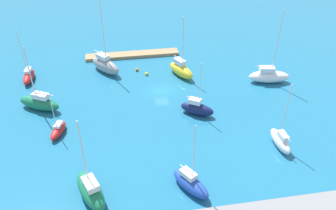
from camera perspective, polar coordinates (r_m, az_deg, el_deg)
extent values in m
plane|color=#1E668C|center=(64.23, -1.06, 2.43)|extent=(160.00, 160.00, 0.00)
cube|color=#997A56|center=(77.68, -5.99, 8.41)|extent=(20.77, 2.85, 0.69)
ellipsoid|color=red|center=(55.74, -17.99, -4.12)|extent=(2.88, 4.85, 1.39)
cube|color=silver|center=(55.48, -18.00, -3.16)|extent=(1.39, 1.86, 0.41)
cylinder|color=silver|center=(53.66, -18.70, -1.42)|extent=(0.11, 0.11, 5.37)
cylinder|color=silver|center=(55.45, -17.96, -2.71)|extent=(0.61, 1.64, 0.09)
ellipsoid|color=#19724C|center=(44.19, -12.88, -13.89)|extent=(4.92, 7.43, 2.74)
cube|color=silver|center=(42.52, -12.91, -12.76)|extent=(2.31, 2.90, 0.84)
cylinder|color=silver|center=(40.34, -14.12, -7.85)|extent=(0.17, 0.17, 9.14)
cylinder|color=silver|center=(41.89, -12.84, -12.52)|extent=(1.08, 2.38, 0.14)
ellipsoid|color=white|center=(53.23, 18.33, -5.77)|extent=(1.71, 5.59, 2.06)
cube|color=silver|center=(52.11, 18.81, -4.90)|extent=(0.99, 2.02, 0.70)
cylinder|color=silver|center=(50.38, 19.24, -0.91)|extent=(0.13, 0.13, 8.52)
cylinder|color=silver|center=(51.44, 19.18, -4.83)|extent=(0.17, 2.55, 0.11)
ellipsoid|color=#141E4C|center=(57.41, 4.91, -0.68)|extent=(5.92, 4.73, 2.10)
cube|color=silver|center=(56.70, 4.55, 0.65)|extent=(2.38, 2.10, 0.86)
cylinder|color=silver|center=(54.77, 5.44, 3.40)|extent=(0.14, 0.14, 7.51)
cylinder|color=silver|center=(56.50, 4.16, 1.24)|extent=(2.06, 1.36, 0.11)
ellipsoid|color=#2347B2|center=(44.49, 3.82, -13.09)|extent=(4.92, 6.25, 2.05)
cube|color=silver|center=(43.73, 3.44, -11.51)|extent=(2.19, 2.51, 0.70)
cylinder|color=silver|center=(40.65, 4.40, -8.24)|extent=(0.15, 0.15, 8.49)
cylinder|color=silver|center=(43.55, 3.13, -10.80)|extent=(1.30, 2.02, 0.12)
ellipsoid|color=yellow|center=(68.69, 2.23, 5.83)|extent=(5.05, 7.26, 2.48)
cube|color=silver|center=(68.29, 1.97, 7.29)|extent=(2.30, 2.85, 0.98)
cylinder|color=silver|center=(65.73, 2.53, 10.53)|extent=(0.17, 0.17, 10.02)
cylinder|color=silver|center=(68.35, 1.74, 7.92)|extent=(1.33, 2.57, 0.13)
ellipsoid|color=gray|center=(71.13, -10.45, 6.52)|extent=(6.74, 7.73, 2.94)
cube|color=silver|center=(70.77, -10.93, 8.03)|extent=(2.88, 3.14, 0.85)
cylinder|color=silver|center=(67.69, -10.92, 12.27)|extent=(0.19, 0.19, 12.63)
cylinder|color=silver|center=(71.18, -11.42, 8.65)|extent=(2.46, 3.13, 0.15)
ellipsoid|color=red|center=(72.55, -22.37, 4.43)|extent=(1.98, 5.91, 1.75)
cube|color=silver|center=(72.44, -22.49, 5.41)|extent=(1.14, 2.14, 0.58)
cylinder|color=silver|center=(70.12, -23.32, 7.98)|extent=(0.14, 0.14, 8.59)
cylinder|color=silver|center=(72.49, -22.52, 5.82)|extent=(0.19, 2.09, 0.11)
ellipsoid|color=#19724C|center=(62.47, -20.82, 0.27)|extent=(7.87, 5.67, 2.39)
cube|color=silver|center=(61.28, -20.67, 1.44)|extent=(3.09, 2.53, 0.88)
cylinder|color=silver|center=(59.90, -22.22, 5.00)|extent=(0.18, 0.18, 9.31)
cylinder|color=silver|center=(60.47, -20.12, 1.77)|extent=(3.38, 1.90, 0.15)
ellipsoid|color=white|center=(69.37, 16.61, 4.59)|extent=(8.18, 3.93, 2.36)
cube|color=silver|center=(68.44, 16.33, 5.80)|extent=(3.05, 2.06, 0.92)
cylinder|color=silver|center=(66.43, 17.95, 10.03)|extent=(0.19, 0.19, 12.13)
cylinder|color=silver|center=(68.00, 15.92, 6.26)|extent=(3.22, 0.66, 0.15)
sphere|color=orange|center=(71.20, -5.24, 5.95)|extent=(0.66, 0.66, 0.66)
sphere|color=yellow|center=(69.45, -3.63, 5.27)|extent=(0.67, 0.67, 0.67)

